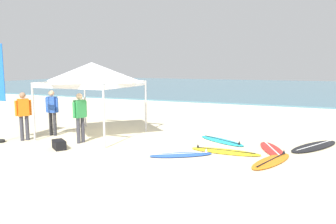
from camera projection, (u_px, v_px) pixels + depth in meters
The scene contains 13 objects.
ground_plane at pixel (157, 145), 11.14m from camera, with size 80.00×80.00×0.00m, color beige.
sea at pixel (268, 87), 38.91m from camera, with size 80.00×36.00×0.10m, color teal.
canopy_tent at pixel (92, 72), 12.32m from camera, with size 3.05×3.05×2.75m.
surfboard_orange at pixel (271, 161), 9.22m from camera, with size 1.18×2.15×0.19m.
surfboard_red at pixel (272, 149), 10.49m from camera, with size 1.23×2.11×0.19m.
surfboard_blue at pixel (181, 155), 9.86m from camera, with size 1.86×1.45×0.19m.
surfboard_cyan at pixel (222, 141), 11.66m from camera, with size 1.98×1.49×0.19m.
surfboard_yellow at pixel (225, 151), 10.24m from camera, with size 2.17×0.65×0.19m.
surfboard_black at pixel (315, 146), 10.88m from camera, with size 1.79×2.54×0.19m.
person_green at pixel (80, 114), 11.38m from camera, with size 0.32×0.53×1.71m.
person_orange at pixel (24, 113), 11.75m from camera, with size 0.38×0.47×1.71m.
person_blue at pixel (52, 110), 12.58m from camera, with size 0.55×0.25×1.71m.
gear_bag_near_tent at pixel (59, 145), 10.65m from camera, with size 0.60×0.32×0.28m, color black.
Camera 1 is at (4.59, -9.86, 2.66)m, focal length 35.81 mm.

